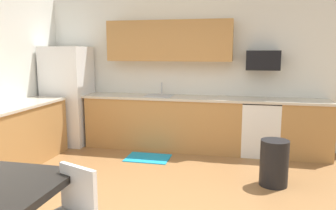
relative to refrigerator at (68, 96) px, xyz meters
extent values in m
plane|color=olive|center=(2.18, -2.22, -0.90)|extent=(12.00, 12.00, 0.00)
cube|color=silver|center=(2.18, 0.43, 0.45)|extent=(5.80, 0.10, 2.70)
cube|color=#AD7A42|center=(1.80, 0.08, -0.45)|extent=(2.74, 0.60, 0.90)
cube|color=#AD7A42|center=(4.18, 0.08, -0.45)|extent=(0.81, 0.60, 0.90)
cube|color=#AD7A42|center=(-0.12, -1.42, -0.45)|extent=(0.60, 2.00, 0.90)
cube|color=beige|center=(2.18, 0.08, 0.02)|extent=(4.80, 0.64, 0.04)
cube|color=beige|center=(-0.12, -1.42, 0.02)|extent=(0.64, 2.00, 0.04)
cube|color=#AD7A42|center=(1.88, 0.21, 1.00)|extent=(2.20, 0.34, 0.70)
cube|color=white|center=(0.00, 0.00, 0.00)|extent=(0.76, 0.70, 1.80)
cube|color=white|center=(3.47, 0.08, -0.46)|extent=(0.60, 0.60, 0.88)
cube|color=black|center=(3.47, 0.08, -0.01)|extent=(0.60, 0.60, 0.03)
cube|color=black|center=(3.47, 0.18, 0.67)|extent=(0.54, 0.36, 0.32)
cube|color=#A5A8AD|center=(1.73, 0.08, -0.02)|extent=(0.48, 0.40, 0.14)
cylinder|color=#B2B5BA|center=(1.73, 0.26, 0.14)|extent=(0.02, 0.02, 0.24)
cube|color=white|center=(1.94, -3.33, -0.25)|extent=(0.37, 0.18, 0.40)
cylinder|color=black|center=(3.59, -1.26, -0.60)|extent=(0.36, 0.36, 0.60)
cube|color=#198CBF|center=(1.70, -0.57, -0.90)|extent=(0.70, 0.50, 0.01)
camera|label=1|loc=(3.15, -5.55, 0.82)|focal=35.42mm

